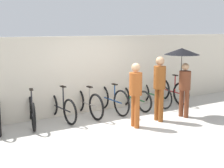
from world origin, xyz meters
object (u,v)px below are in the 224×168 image
pedestrian_trailing (183,63)px  parked_bicycle_4 (111,99)px  parked_bicycle_3 (86,103)px  pedestrian_leading (136,90)px  parked_bicycle_5 (133,98)px  parked_bicycle_6 (153,94)px  parked_bicycle_1 (32,111)px  pedestrian_center (159,84)px  parked_bicycle_7 (171,91)px  parked_bicycle_2 (60,107)px

pedestrian_trailing → parked_bicycle_4: bearing=128.6°
parked_bicycle_3 → pedestrian_leading: size_ratio=1.10×
parked_bicycle_5 → parked_bicycle_6: 0.80m
parked_bicycle_1 → parked_bicycle_6: parked_bicycle_1 is taller
pedestrian_leading → pedestrian_center: (0.85, 0.11, 0.07)m
parked_bicycle_5 → parked_bicycle_6: parked_bicycle_6 is taller
parked_bicycle_5 → pedestrian_leading: size_ratio=1.03×
parked_bicycle_3 → parked_bicycle_6: (2.38, 0.01, -0.01)m
parked_bicycle_3 → pedestrian_center: bearing=-138.5°
parked_bicycle_7 → pedestrian_trailing: 2.02m
parked_bicycle_4 → pedestrian_trailing: 2.31m
parked_bicycle_1 → parked_bicycle_2: 0.79m
parked_bicycle_4 → pedestrian_center: (0.65, -1.41, 0.63)m
parked_bicycle_6 → parked_bicycle_5: bearing=91.4°
parked_bicycle_4 → parked_bicycle_7: parked_bicycle_7 is taller
parked_bicycle_2 → pedestrian_center: 2.74m
parked_bicycle_3 → pedestrian_leading: 1.76m
parked_bicycle_1 → parked_bicycle_5: 3.17m
parked_bicycle_2 → pedestrian_trailing: pedestrian_trailing is taller
parked_bicycle_2 → parked_bicycle_4: size_ratio=0.97×
parked_bicycle_6 → pedestrian_trailing: pedestrian_trailing is taller
parked_bicycle_2 → parked_bicycle_6: size_ratio=0.97×
parked_bicycle_2 → pedestrian_center: (2.24, -1.43, 0.66)m
parked_bicycle_2 → pedestrian_trailing: (3.08, -1.40, 1.15)m
pedestrian_trailing → pedestrian_center: bearing=173.4°
parked_bicycle_3 → parked_bicycle_2: bearing=87.2°
parked_bicycle_1 → parked_bicycle_5: (3.17, 0.00, -0.03)m
parked_bicycle_3 → parked_bicycle_5: (1.59, -0.03, -0.04)m
parked_bicycle_7 → pedestrian_center: bearing=131.6°
pedestrian_leading → parked_bicycle_7: bearing=38.3°
parked_bicycle_5 → parked_bicycle_2: bearing=84.9°
parked_bicycle_3 → pedestrian_trailing: 2.91m
parked_bicycle_1 → pedestrian_trailing: size_ratio=0.91×
parked_bicycle_4 → pedestrian_trailing: pedestrian_trailing is taller
parked_bicycle_7 → pedestrian_trailing: (-0.89, -1.42, 1.12)m
parked_bicycle_6 → pedestrian_trailing: size_ratio=0.93×
parked_bicycle_2 → pedestrian_leading: 2.16m
parked_bicycle_2 → pedestrian_center: size_ratio=1.01×
parked_bicycle_2 → parked_bicycle_5: size_ratio=1.04×
parked_bicycle_7 → parked_bicycle_4: bearing=92.7°
parked_bicycle_1 → parked_bicycle_7: bearing=-77.4°
parked_bicycle_2 → parked_bicycle_4: 1.59m
parked_bicycle_5 → parked_bicycle_6: size_ratio=0.93×
parked_bicycle_7 → pedestrian_center: pedestrian_center is taller
parked_bicycle_3 → pedestrian_trailing: bearing=-125.4°
parked_bicycle_5 → pedestrian_leading: (-0.99, -1.52, 0.60)m
parked_bicycle_5 → pedestrian_trailing: size_ratio=0.87×
parked_bicycle_4 → pedestrian_trailing: (1.49, -1.38, 1.12)m
parked_bicycle_4 → parked_bicycle_6: size_ratio=1.01×
parked_bicycle_4 → pedestrian_center: pedestrian_center is taller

